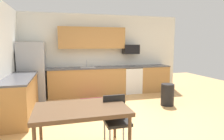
# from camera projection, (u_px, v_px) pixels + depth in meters

# --- Properties ---
(ground_plane) EXTENTS (12.00, 12.00, 0.00)m
(ground_plane) POSITION_uv_depth(u_px,v_px,m) (123.00, 119.00, 4.49)
(ground_plane) COLOR tan
(wall_back) EXTENTS (5.80, 0.10, 2.70)m
(wall_back) POSITION_uv_depth(u_px,v_px,m) (100.00, 54.00, 6.85)
(wall_back) COLOR silver
(wall_back) RESTS_ON ground
(cabinet_run_back) EXTENTS (2.51, 0.60, 0.90)m
(cabinet_run_back) POSITION_uv_depth(u_px,v_px,m) (87.00, 82.00, 6.51)
(cabinet_run_back) COLOR #AD7A42
(cabinet_run_back) RESTS_ON ground
(cabinet_run_back_right) EXTENTS (1.04, 0.60, 0.90)m
(cabinet_run_back_right) POSITION_uv_depth(u_px,v_px,m) (153.00, 79.00, 7.12)
(cabinet_run_back_right) COLOR #AD7A42
(cabinet_run_back_right) RESTS_ON ground
(cabinet_run_left) EXTENTS (0.60, 2.00, 0.90)m
(cabinet_run_left) POSITION_uv_depth(u_px,v_px,m) (20.00, 98.00, 4.61)
(cabinet_run_left) COLOR #AD7A42
(cabinet_run_left) RESTS_ON ground
(countertop_back) EXTENTS (4.80, 0.64, 0.04)m
(countertop_back) POSITION_uv_depth(u_px,v_px,m) (102.00, 67.00, 6.57)
(countertop_back) COLOR #4C4C51
(countertop_back) RESTS_ON cabinet_run_back
(countertop_left) EXTENTS (0.64, 2.00, 0.04)m
(countertop_left) POSITION_uv_depth(u_px,v_px,m) (19.00, 78.00, 4.55)
(countertop_left) COLOR #4C4C51
(countertop_left) RESTS_ON cabinet_run_left
(upper_cabinets_back) EXTENTS (2.20, 0.34, 0.70)m
(upper_cabinets_back) POSITION_uv_depth(u_px,v_px,m) (92.00, 38.00, 6.49)
(upper_cabinets_back) COLOR #AD7A42
(refrigerator) EXTENTS (0.76, 0.70, 1.76)m
(refrigerator) POSITION_uv_depth(u_px,v_px,m) (32.00, 71.00, 5.94)
(refrigerator) COLOR #9EA0A5
(refrigerator) RESTS_ON ground
(oven_range) EXTENTS (0.60, 0.60, 0.91)m
(oven_range) POSITION_uv_depth(u_px,v_px,m) (131.00, 80.00, 6.91)
(oven_range) COLOR white
(oven_range) RESTS_ON ground
(microwave) EXTENTS (0.54, 0.36, 0.32)m
(microwave) POSITION_uv_depth(u_px,v_px,m) (131.00, 49.00, 6.86)
(microwave) COLOR black
(sink_basin) EXTENTS (0.48, 0.40, 0.14)m
(sink_basin) POSITION_uv_depth(u_px,v_px,m) (88.00, 69.00, 6.46)
(sink_basin) COLOR #A5A8AD
(sink_basin) RESTS_ON countertop_back
(sink_faucet) EXTENTS (0.02, 0.02, 0.24)m
(sink_faucet) POSITION_uv_depth(u_px,v_px,m) (87.00, 64.00, 6.61)
(sink_faucet) COLOR #B2B5BA
(sink_faucet) RESTS_ON countertop_back
(dining_table) EXTENTS (1.40, 0.90, 0.75)m
(dining_table) POSITION_uv_depth(u_px,v_px,m) (82.00, 111.00, 2.99)
(dining_table) COLOR brown
(dining_table) RESTS_ON ground
(chair_near_table) EXTENTS (0.41, 0.41, 0.85)m
(chair_near_table) POSITION_uv_depth(u_px,v_px,m) (116.00, 117.00, 3.23)
(chair_near_table) COLOR black
(chair_near_table) RESTS_ON ground
(trash_bin) EXTENTS (0.36, 0.36, 0.60)m
(trash_bin) POSITION_uv_depth(u_px,v_px,m) (167.00, 95.00, 5.46)
(trash_bin) COLOR black
(trash_bin) RESTS_ON ground
(floor_mat) EXTENTS (0.70, 0.50, 0.01)m
(floor_mat) POSITION_uv_depth(u_px,v_px,m) (93.00, 100.00, 5.96)
(floor_mat) COLOR #CC3372
(floor_mat) RESTS_ON ground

